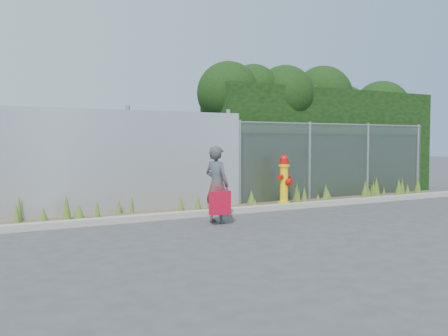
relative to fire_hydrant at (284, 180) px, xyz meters
The scene contains 10 objects.
ground 3.35m from the fire_hydrant, 128.74° to the right, with size 80.00×80.00×0.00m, color #38383B.
curb 2.27m from the fire_hydrant, 159.50° to the right, with size 16.00×0.22×0.12m, color gray.
weed_strip 0.89m from the fire_hydrant, behind, with size 16.00×1.34×0.55m.
corrugated_fence 5.35m from the fire_hydrant, behind, with size 8.50×0.21×2.30m.
chainlink_fence 2.27m from the fire_hydrant, 11.09° to the left, with size 6.50×0.07×2.05m.
hedge 3.15m from the fire_hydrant, 32.19° to the left, with size 7.66×2.12×3.75m.
fire_hydrant is the anchor object (origin of this frame).
woman 3.27m from the fire_hydrant, 149.16° to the right, with size 0.53×0.35×1.45m, color #0F5E5F.
red_tote_bag 3.46m from the fire_hydrant, 146.32° to the right, with size 0.39×0.14×0.51m.
black_shoulder_bag 3.17m from the fire_hydrant, 150.07° to the right, with size 0.22×0.09×0.16m.
Camera 1 is at (-5.23, -7.24, 1.52)m, focal length 40.00 mm.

